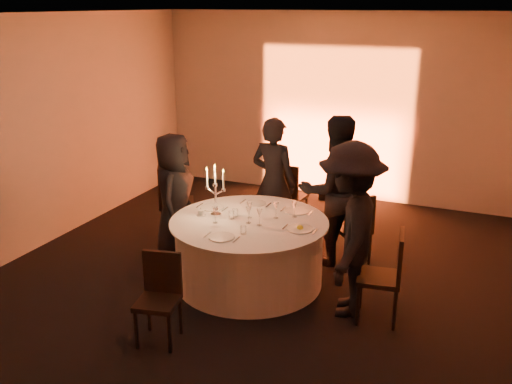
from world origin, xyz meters
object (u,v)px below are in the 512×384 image
at_px(candelabra, 216,198).
at_px(guest_left, 174,196).
at_px(chair_front, 160,292).
at_px(chair_back_left, 287,193).
at_px(chair_left, 170,197).
at_px(guest_back_left, 274,182).
at_px(guest_back_right, 334,191).
at_px(coffee_cup, 201,213).
at_px(guest_right, 350,230).
at_px(chair_back_right, 355,225).
at_px(banquet_table, 249,252).
at_px(chair_right, 387,272).

bearing_deg(candelabra, guest_left, 156.24).
bearing_deg(candelabra, chair_front, -85.80).
bearing_deg(chair_back_left, chair_front, 91.51).
bearing_deg(chair_left, chair_back_left, -88.22).
distance_m(chair_back_left, guest_back_left, 0.58).
bearing_deg(chair_back_left, guest_back_right, 145.54).
bearing_deg(coffee_cup, chair_front, -79.18).
bearing_deg(candelabra, guest_back_right, 39.72).
xyz_separation_m(guest_right, coffee_cup, (-1.78, 0.12, -0.12)).
xyz_separation_m(chair_back_left, chair_back_right, (1.15, -0.69, -0.06)).
distance_m(guest_back_left, guest_back_right, 0.90).
distance_m(chair_back_right, guest_back_left, 1.22).
relative_size(banquet_table, chair_right, 1.86).
xyz_separation_m(chair_back_left, coffee_cup, (-0.42, -1.73, 0.23)).
bearing_deg(coffee_cup, banquet_table, 6.59).
xyz_separation_m(banquet_table, guest_back_right, (0.72, 0.96, 0.55)).
bearing_deg(guest_back_left, guest_back_right, 174.22).
height_order(chair_left, guest_back_left, guest_back_left).
distance_m(banquet_table, guest_left, 1.29).
relative_size(chair_front, coffee_cup, 7.90).
distance_m(chair_front, guest_back_right, 2.61).
relative_size(chair_left, chair_back_left, 1.05).
bearing_deg(guest_back_right, guest_back_left, -50.36).
height_order(chair_left, guest_back_right, guest_back_right).
height_order(guest_back_right, candelabra, guest_back_right).
relative_size(chair_back_left, chair_right, 1.04).
height_order(chair_back_right, guest_back_right, guest_back_right).
bearing_deg(chair_back_left, banquet_table, 99.87).
xyz_separation_m(chair_back_left, guest_left, (-1.03, -1.32, 0.24)).
xyz_separation_m(chair_back_right, coffee_cup, (-1.57, -1.04, 0.29)).
xyz_separation_m(chair_left, chair_front, (1.21, -2.19, -0.11)).
bearing_deg(guest_back_left, coffee_cup, 79.12).
height_order(guest_left, guest_back_left, guest_back_left).
xyz_separation_m(guest_back_left, guest_right, (1.36, -1.36, 0.05)).
height_order(guest_back_left, coffee_cup, guest_back_left).
bearing_deg(chair_left, chair_front, 178.70).
bearing_deg(chair_right, guest_back_right, -151.17).
bearing_deg(chair_front, chair_back_right, 49.08).
relative_size(guest_back_left, guest_back_right, 0.93).
bearing_deg(chair_back_left, chair_left, 36.67).
distance_m(chair_left, coffee_cup, 1.31).
relative_size(guest_back_left, guest_right, 0.95).
bearing_deg(guest_back_left, guest_left, 46.84).
xyz_separation_m(chair_front, guest_right, (1.52, 1.20, 0.43)).
bearing_deg(chair_left, guest_left, -172.62).
height_order(chair_front, guest_back_right, guest_back_right).
height_order(chair_left, chair_back_left, chair_left).
bearing_deg(guest_right, coffee_cup, -103.06).
height_order(chair_back_left, chair_back_right, chair_back_left).
distance_m(banquet_table, coffee_cup, 0.71).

